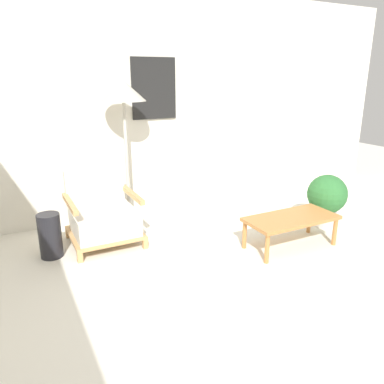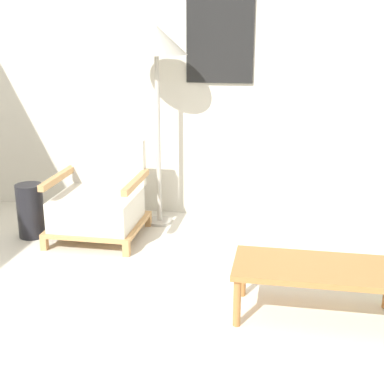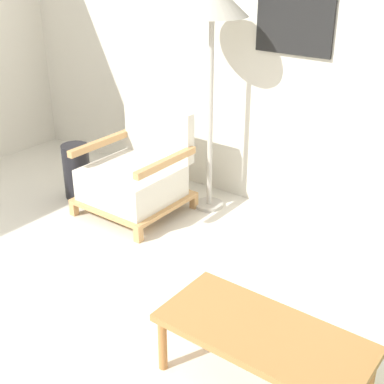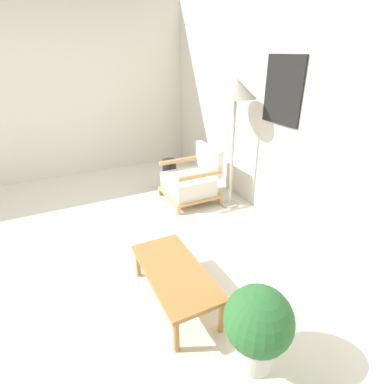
{
  "view_description": "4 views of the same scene",
  "coord_description": "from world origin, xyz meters",
  "px_view_note": "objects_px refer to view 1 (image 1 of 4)",
  "views": [
    {
      "loc": [
        -1.48,
        -1.89,
        1.7
      ],
      "look_at": [
        0.21,
        1.39,
        0.55
      ],
      "focal_mm": 35.0,
      "sensor_mm": 36.0,
      "label": 1
    },
    {
      "loc": [
        0.83,
        -2.09,
        1.65
      ],
      "look_at": [
        0.21,
        1.39,
        0.55
      ],
      "focal_mm": 50.0,
      "sensor_mm": 36.0,
      "label": 2
    },
    {
      "loc": [
        1.92,
        -0.88,
        1.91
      ],
      "look_at": [
        0.21,
        1.39,
        0.55
      ],
      "focal_mm": 50.0,
      "sensor_mm": 36.0,
      "label": 3
    },
    {
      "loc": [
        2.83,
        0.07,
        1.94
      ],
      "look_at": [
        0.21,
        1.39,
        0.55
      ],
      "focal_mm": 28.0,
      "sensor_mm": 36.0,
      "label": 4
    }
  ],
  "objects_px": {
    "floor_lamp": "(123,96)",
    "coffee_table": "(291,220)",
    "vase": "(50,236)",
    "armchair": "(103,216)",
    "potted_plant": "(327,197)"
  },
  "relations": [
    {
      "from": "floor_lamp",
      "to": "coffee_table",
      "type": "xyz_separation_m",
      "value": [
        1.27,
        -1.38,
        -1.2
      ]
    },
    {
      "from": "floor_lamp",
      "to": "vase",
      "type": "bearing_deg",
      "value": -152.91
    },
    {
      "from": "floor_lamp",
      "to": "coffee_table",
      "type": "distance_m",
      "value": 2.22
    },
    {
      "from": "armchair",
      "to": "potted_plant",
      "type": "height_order",
      "value": "armchair"
    },
    {
      "from": "coffee_table",
      "to": "vase",
      "type": "height_order",
      "value": "vase"
    },
    {
      "from": "coffee_table",
      "to": "armchair",
      "type": "bearing_deg",
      "value": 149.31
    },
    {
      "from": "armchair",
      "to": "vase",
      "type": "distance_m",
      "value": 0.56
    },
    {
      "from": "armchair",
      "to": "floor_lamp",
      "type": "distance_m",
      "value": 1.32
    },
    {
      "from": "coffee_table",
      "to": "floor_lamp",
      "type": "bearing_deg",
      "value": 132.7
    },
    {
      "from": "floor_lamp",
      "to": "vase",
      "type": "relative_size",
      "value": 3.76
    },
    {
      "from": "coffee_table",
      "to": "potted_plant",
      "type": "height_order",
      "value": "potted_plant"
    },
    {
      "from": "armchair",
      "to": "floor_lamp",
      "type": "bearing_deg",
      "value": 43.17
    },
    {
      "from": "armchair",
      "to": "floor_lamp",
      "type": "xyz_separation_m",
      "value": [
        0.41,
        0.38,
        1.2
      ]
    },
    {
      "from": "armchair",
      "to": "potted_plant",
      "type": "relative_size",
      "value": 1.22
    },
    {
      "from": "armchair",
      "to": "coffee_table",
      "type": "bearing_deg",
      "value": -30.69
    }
  ]
}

